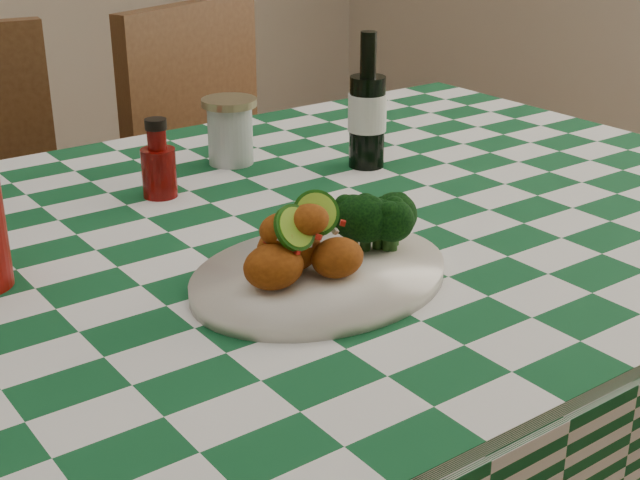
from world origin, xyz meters
TOP-DOWN VIEW (x-y plane):
  - dining_table at (0.00, 0.00)m, footprint 1.66×1.06m
  - plate at (-0.03, -0.18)m, footprint 0.35×0.28m
  - fried_chicken_pile at (-0.05, -0.18)m, footprint 0.13×0.10m
  - broccoli_side at (0.06, -0.17)m, footprint 0.09×0.09m
  - ketchup_bottle at (-0.04, 0.20)m, footprint 0.06×0.06m
  - mason_jar at (0.12, 0.28)m, footprint 0.09×0.09m
  - beer_bottle at (0.29, 0.13)m, footprint 0.07×0.07m
  - wooden_chair_right at (0.44, 0.68)m, footprint 0.58×0.59m

SIDE VIEW (x-z plane):
  - dining_table at x=0.00m, z-range 0.00..0.79m
  - wooden_chair_right at x=0.44m, z-range 0.00..0.96m
  - plate at x=-0.03m, z-range 0.79..0.80m
  - broccoli_side at x=0.06m, z-range 0.80..0.87m
  - mason_jar at x=0.12m, z-range 0.79..0.89m
  - ketchup_bottle at x=-0.04m, z-range 0.79..0.90m
  - fried_chicken_pile at x=-0.05m, z-range 0.80..0.89m
  - beer_bottle at x=0.29m, z-range 0.79..1.00m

